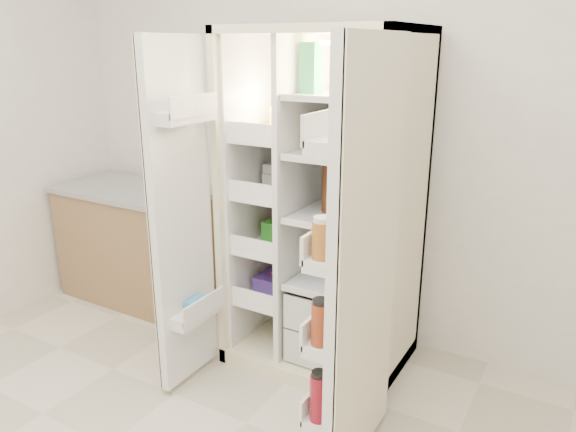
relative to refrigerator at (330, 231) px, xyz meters
The scene contains 5 objects.
wall_back 0.70m from the refrigerator, 97.90° to the left, with size 4.00×0.02×2.70m, color silver.
refrigerator is the anchor object (origin of this frame).
freezer_door 0.81m from the refrigerator, 130.43° to the right, with size 0.15×0.40×1.72m.
fridge_door 0.85m from the refrigerator, 56.10° to the right, with size 0.17×0.58×1.72m.
kitchen_counter 1.50m from the refrigerator, behind, with size 1.09×0.58×0.79m.
Camera 1 is at (1.27, -0.88, 1.71)m, focal length 34.00 mm.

